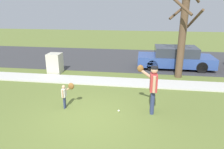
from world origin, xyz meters
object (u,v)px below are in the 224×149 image
object	(u,v)px
person_child	(66,92)
baseball	(119,111)
utility_cabinet	(55,63)
person_adult	(152,85)
parked_wagon_blue	(175,58)
street_tree_near	(183,30)

from	to	relation	value
person_child	baseball	xyz separation A→B (m)	(1.96, -0.05, -0.60)
person_child	utility_cabinet	xyz separation A→B (m)	(-2.19, 4.08, -0.07)
person_adult	utility_cabinet	size ratio (longest dim) A/B	1.54
person_adult	person_child	size ratio (longest dim) A/B	1.79
utility_cabinet	parked_wagon_blue	distance (m)	7.20
person_child	baseball	world-z (taller)	person_child
person_adult	person_child	distance (m)	3.13
person_child	street_tree_near	distance (m)	6.64
utility_cabinet	parked_wagon_blue	size ratio (longest dim) A/B	0.25
baseball	person_child	bearing A→B (deg)	178.58
baseball	utility_cabinet	size ratio (longest dim) A/B	0.07
person_adult	street_tree_near	distance (m)	4.74
person_adult	parked_wagon_blue	xyz separation A→B (m)	(1.64, 5.96, -0.42)
baseball	person_adult	bearing A→B (deg)	5.46
utility_cabinet	person_adult	bearing A→B (deg)	-37.23
person_adult	parked_wagon_blue	distance (m)	6.20
utility_cabinet	parked_wagon_blue	xyz separation A→B (m)	(6.94, 1.94, 0.10)
parked_wagon_blue	person_adult	bearing A→B (deg)	74.60
street_tree_near	person_adult	bearing A→B (deg)	-110.92
person_adult	baseball	distance (m)	1.55
person_child	parked_wagon_blue	xyz separation A→B (m)	(4.74, 6.02, 0.02)
utility_cabinet	baseball	bearing A→B (deg)	-44.87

